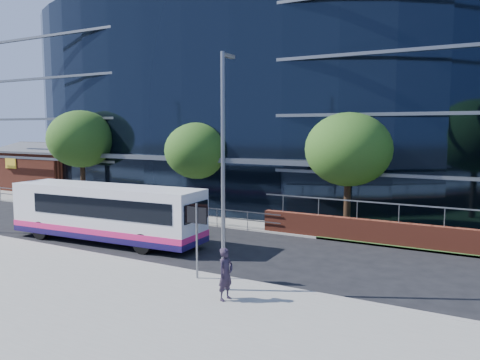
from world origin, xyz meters
The scene contains 16 objects.
ground centered at (0.00, 0.00, 0.00)m, with size 200.00×200.00×0.00m, color black.
pavement_near centered at (0.00, -5.00, 0.07)m, with size 80.00×8.00×0.15m, color gray.
kerb centered at (0.00, -1.00, 0.08)m, with size 80.00×0.25×0.16m, color gray.
yellow_line_outer centered at (0.00, -0.80, 0.01)m, with size 80.00×0.08×0.01m, color gold.
yellow_line_inner centered at (0.00, -0.65, 0.01)m, with size 80.00×0.08×0.01m, color gold.
far_forecourt centered at (-6.00, 11.00, 0.05)m, with size 50.00×8.00×0.10m, color gray.
glass_office centered at (-4.00, 20.85, 8.00)m, with size 44.00×23.10×16.00m.
brick_pavilion centered at (-22.00, 13.50, 1.94)m, with size 8.60×6.66×4.40m.
guard_railings centered at (-8.00, 7.00, 0.82)m, with size 24.00×0.05×1.10m.
street_sign centered at (4.50, -1.59, 2.15)m, with size 0.85×0.09×2.80m.
tree_far_a centered at (-13.00, 9.00, 4.86)m, with size 4.95×4.95×6.98m.
tree_far_b centered at (-3.00, 9.50, 4.21)m, with size 4.29×4.29×6.05m.
tree_far_c centered at (7.00, 9.00, 4.54)m, with size 4.62×4.62×6.51m.
streetlight_east centered at (6.00, -2.17, 4.44)m, with size 0.15×0.77×8.00m.
city_bus centered at (-2.85, 1.30, 1.50)m, with size 10.59×3.05×2.83m.
pedestrian centered at (6.55, -2.96, 1.00)m, with size 0.62×0.41×1.71m, color #2A2030.
Camera 1 is at (14.06, -15.49, 5.67)m, focal length 35.00 mm.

